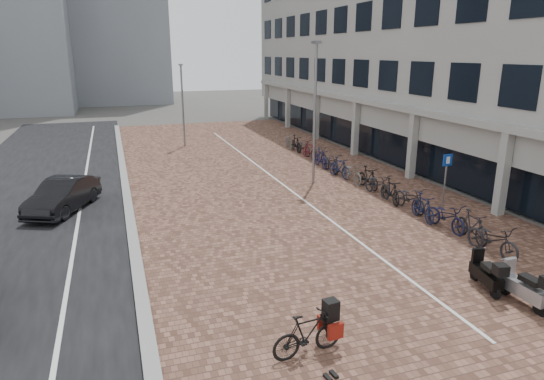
# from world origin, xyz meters

# --- Properties ---
(ground) EXTENTS (140.00, 140.00, 0.00)m
(ground) POSITION_xyz_m (0.00, 0.00, 0.00)
(ground) COLOR #474442
(ground) RESTS_ON ground
(plaza_brick) EXTENTS (14.50, 42.00, 0.04)m
(plaza_brick) POSITION_xyz_m (2.00, 12.00, 0.01)
(plaza_brick) COLOR brown
(plaza_brick) RESTS_ON ground
(street_asphalt) EXTENTS (8.00, 50.00, 0.03)m
(street_asphalt) POSITION_xyz_m (-9.00, 12.00, 0.01)
(street_asphalt) COLOR black
(street_asphalt) RESTS_ON ground
(curb) EXTENTS (0.35, 42.00, 0.14)m
(curb) POSITION_xyz_m (-5.10, 12.00, 0.07)
(curb) COLOR gray
(curb) RESTS_ON ground
(lane_line) EXTENTS (0.12, 44.00, 0.00)m
(lane_line) POSITION_xyz_m (-7.00, 12.00, 0.02)
(lane_line) COLOR white
(lane_line) RESTS_ON street_asphalt
(parking_line) EXTENTS (0.10, 30.00, 0.00)m
(parking_line) POSITION_xyz_m (2.20, 12.00, 0.04)
(parking_line) COLOR white
(parking_line) RESTS_ON plaza_brick
(office_building) EXTENTS (8.40, 40.00, 15.00)m
(office_building) POSITION_xyz_m (12.97, 16.00, 8.44)
(office_building) COLOR #9B9B96
(office_building) RESTS_ON ground
(car_dark) EXTENTS (2.92, 4.27, 1.33)m
(car_dark) POSITION_xyz_m (-7.58, 10.03, 0.67)
(car_dark) COLOR black
(car_dark) RESTS_ON ground
(hero_bike) EXTENTS (1.70, 0.66, 1.17)m
(hero_bike) POSITION_xyz_m (-1.89, -2.01, 0.52)
(hero_bike) COLOR black
(hero_bike) RESTS_ON ground
(shoes) EXTENTS (0.34, 0.30, 0.08)m
(shoes) POSITION_xyz_m (-1.74, -2.89, 0.04)
(shoes) COLOR black
(shoes) RESTS_ON ground
(scooter_front) EXTENTS (0.53, 1.61, 1.10)m
(scooter_front) POSITION_xyz_m (4.13, -1.84, 0.55)
(scooter_front) COLOR #9F9EA3
(scooter_front) RESTS_ON ground
(scooter_mid) EXTENTS (0.78, 1.56, 1.02)m
(scooter_mid) POSITION_xyz_m (3.82, -0.86, 0.51)
(scooter_mid) COLOR black
(scooter_mid) RESTS_ON ground
(parking_sign) EXTENTS (0.48, 0.12, 2.29)m
(parking_sign) POSITION_xyz_m (7.29, 5.43, 1.52)
(parking_sign) COLOR slate
(parking_sign) RESTS_ON ground
(lamp_near) EXTENTS (0.12, 0.12, 6.66)m
(lamp_near) POSITION_xyz_m (3.67, 10.59, 3.33)
(lamp_near) COLOR slate
(lamp_near) RESTS_ON ground
(lamp_far) EXTENTS (0.12, 0.12, 5.43)m
(lamp_far) POSITION_xyz_m (-0.86, 22.21, 2.72)
(lamp_far) COLOR slate
(lamp_far) RESTS_ON ground
(bike_row) EXTENTS (1.19, 20.45, 1.05)m
(bike_row) POSITION_xyz_m (5.70, 10.20, 0.52)
(bike_row) COLOR black
(bike_row) RESTS_ON ground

